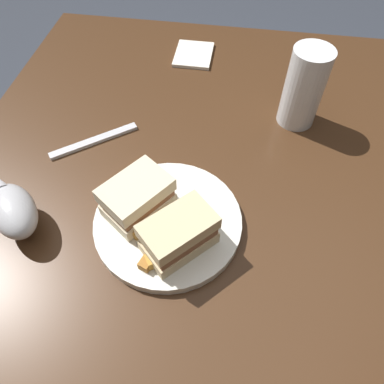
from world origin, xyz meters
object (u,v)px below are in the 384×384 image
(plate, at_px, (168,222))
(sandwich_half_right, at_px, (179,234))
(fork, at_px, (94,141))
(sandwich_half_left, at_px, (137,198))
(gravy_boat, at_px, (14,210))
(pint_glass, at_px, (302,93))
(napkin, at_px, (194,54))

(plate, height_order, sandwich_half_right, sandwich_half_right)
(fork, bearing_deg, sandwich_half_left, 93.04)
(plate, height_order, sandwich_half_left, sandwich_half_left)
(sandwich_half_left, bearing_deg, gravy_boat, 104.66)
(plate, bearing_deg, gravy_boat, 98.86)
(pint_glass, bearing_deg, napkin, 51.31)
(plate, xyz_separation_m, napkin, (0.49, 0.03, -0.00))
(plate, distance_m, fork, 0.25)
(gravy_boat, xyz_separation_m, napkin, (0.53, -0.21, -0.04))
(plate, bearing_deg, sandwich_half_left, 76.49)
(plate, relative_size, pint_glass, 1.53)
(sandwich_half_right, distance_m, fork, 0.30)
(sandwich_half_left, relative_size, pint_glass, 0.81)
(plate, distance_m, sandwich_half_left, 0.07)
(sandwich_half_right, height_order, pint_glass, pint_glass)
(napkin, distance_m, fork, 0.36)
(plate, relative_size, gravy_boat, 1.91)
(gravy_boat, bearing_deg, pint_glass, -53.76)
(sandwich_half_right, xyz_separation_m, napkin, (0.54, 0.06, -0.05))
(pint_glass, bearing_deg, sandwich_half_left, 136.99)
(pint_glass, bearing_deg, gravy_boat, 126.24)
(sandwich_half_left, bearing_deg, sandwich_half_right, -126.10)
(fork, bearing_deg, sandwich_half_right, 97.28)
(plate, height_order, gravy_boat, gravy_boat)
(napkin, xyz_separation_m, fork, (-0.33, 0.15, -0.00))
(sandwich_half_right, bearing_deg, fork, 44.93)
(sandwich_half_right, relative_size, fork, 0.68)
(pint_glass, bearing_deg, fork, 108.04)
(sandwich_half_left, bearing_deg, fork, 40.69)
(pint_glass, distance_m, gravy_boat, 0.56)
(gravy_boat, bearing_deg, fork, -15.79)
(sandwich_half_right, distance_m, pint_glass, 0.39)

